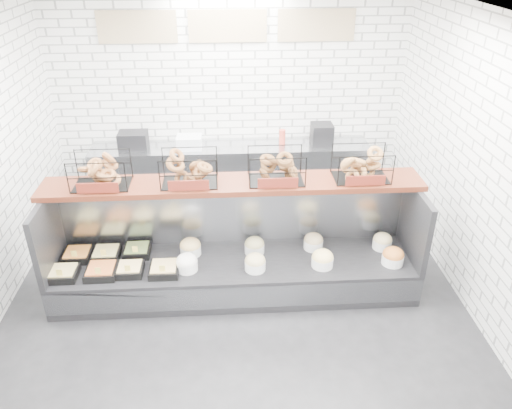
{
  "coord_description": "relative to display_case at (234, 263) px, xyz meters",
  "views": [
    {
      "loc": [
        -0.05,
        -4.28,
        3.62
      ],
      "look_at": [
        0.24,
        0.45,
        1.01
      ],
      "focal_mm": 35.0,
      "sensor_mm": 36.0,
      "label": 1
    }
  ],
  "objects": [
    {
      "name": "display_case",
      "position": [
        0.0,
        0.0,
        0.0
      ],
      "size": [
        4.0,
        0.9,
        1.2
      ],
      "color": "black",
      "rests_on": "ground"
    },
    {
      "name": "prep_counter",
      "position": [
        0.01,
        2.09,
        0.14
      ],
      "size": [
        4.0,
        0.6,
        1.2
      ],
      "color": "#93969B",
      "rests_on": "ground"
    },
    {
      "name": "ground",
      "position": [
        0.01,
        -0.34,
        -0.33
      ],
      "size": [
        5.5,
        5.5,
        0.0
      ],
      "primitive_type": "plane",
      "color": "black",
      "rests_on": "ground"
    },
    {
      "name": "room_shell",
      "position": [
        0.01,
        0.26,
        1.73
      ],
      "size": [
        5.02,
        5.51,
        3.01
      ],
      "color": "white",
      "rests_on": "ground"
    },
    {
      "name": "bagel_shelf",
      "position": [
        0.02,
        0.18,
        1.06
      ],
      "size": [
        4.1,
        0.5,
        0.4
      ],
      "color": "#40170D",
      "rests_on": "display_case"
    }
  ]
}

